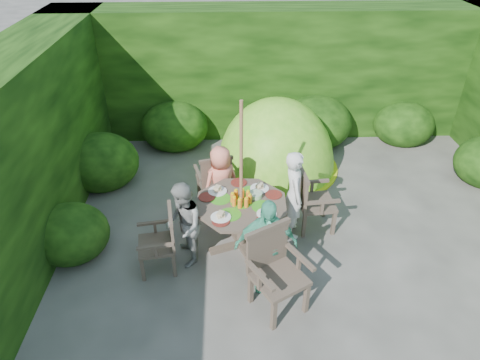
{
  "coord_description": "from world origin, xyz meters",
  "views": [
    {
      "loc": [
        -1.19,
        -4.37,
        4.09
      ],
      "look_at": [
        -1.01,
        0.64,
        0.85
      ],
      "focal_mm": 32.0,
      "sensor_mm": 36.0,
      "label": 1
    }
  ],
  "objects_px": {
    "garden_chair_right": "(311,199)",
    "dome_tent": "(275,167)",
    "garden_chair_back": "(215,179)",
    "child_left": "(184,225)",
    "child_front": "(266,246)",
    "parasol_pole": "(241,181)",
    "patio_table": "(241,210)",
    "child_right": "(294,195)",
    "child_back": "(221,182)",
    "garden_chair_left": "(162,240)",
    "garden_chair_front": "(275,269)"
  },
  "relations": [
    {
      "from": "patio_table",
      "to": "child_right",
      "type": "distance_m",
      "value": 0.8
    },
    {
      "from": "parasol_pole",
      "to": "child_right",
      "type": "height_order",
      "value": "parasol_pole"
    },
    {
      "from": "patio_table",
      "to": "child_back",
      "type": "relative_size",
      "value": 1.4
    },
    {
      "from": "child_left",
      "to": "dome_tent",
      "type": "bearing_deg",
      "value": 138.06
    },
    {
      "from": "garden_chair_left",
      "to": "child_back",
      "type": "distance_m",
      "value": 1.38
    },
    {
      "from": "garden_chair_front",
      "to": "child_back",
      "type": "height_order",
      "value": "child_back"
    },
    {
      "from": "child_right",
      "to": "child_back",
      "type": "xyz_separation_m",
      "value": [
        -1.02,
        0.49,
        -0.09
      ]
    },
    {
      "from": "garden_chair_right",
      "to": "child_back",
      "type": "height_order",
      "value": "child_back"
    },
    {
      "from": "child_front",
      "to": "garden_chair_left",
      "type": "bearing_deg",
      "value": 161.34
    },
    {
      "from": "patio_table",
      "to": "child_right",
      "type": "relative_size",
      "value": 1.22
    },
    {
      "from": "garden_chair_left",
      "to": "garden_chair_front",
      "type": "height_order",
      "value": "garden_chair_front"
    },
    {
      "from": "parasol_pole",
      "to": "garden_chair_front",
      "type": "bearing_deg",
      "value": -71.26
    },
    {
      "from": "garden_chair_front",
      "to": "child_left",
      "type": "xyz_separation_m",
      "value": [
        -1.1,
        0.77,
        0.06
      ]
    },
    {
      "from": "child_back",
      "to": "dome_tent",
      "type": "bearing_deg",
      "value": -155.41
    },
    {
      "from": "parasol_pole",
      "to": "child_left",
      "type": "height_order",
      "value": "parasol_pole"
    },
    {
      "from": "garden_chair_left",
      "to": "garden_chair_front",
      "type": "bearing_deg",
      "value": 56.07
    },
    {
      "from": "garden_chair_back",
      "to": "child_front",
      "type": "height_order",
      "value": "child_front"
    },
    {
      "from": "garden_chair_back",
      "to": "dome_tent",
      "type": "height_order",
      "value": "dome_tent"
    },
    {
      "from": "parasol_pole",
      "to": "garden_chair_right",
      "type": "relative_size",
      "value": 2.31
    },
    {
      "from": "garden_chair_right",
      "to": "dome_tent",
      "type": "distance_m",
      "value": 1.86
    },
    {
      "from": "parasol_pole",
      "to": "garden_chair_front",
      "type": "xyz_separation_m",
      "value": [
        0.35,
        -1.03,
        -0.56
      ]
    },
    {
      "from": "child_front",
      "to": "garden_chair_back",
      "type": "bearing_deg",
      "value": 106.94
    },
    {
      "from": "patio_table",
      "to": "child_left",
      "type": "distance_m",
      "value": 0.8
    },
    {
      "from": "child_right",
      "to": "garden_chair_back",
      "type": "bearing_deg",
      "value": 54.41
    },
    {
      "from": "patio_table",
      "to": "child_right",
      "type": "xyz_separation_m",
      "value": [
        0.75,
        0.27,
        0.04
      ]
    },
    {
      "from": "child_back",
      "to": "child_front",
      "type": "height_order",
      "value": "child_front"
    },
    {
      "from": "garden_chair_right",
      "to": "child_front",
      "type": "relative_size",
      "value": 0.73
    },
    {
      "from": "patio_table",
      "to": "child_left",
      "type": "bearing_deg",
      "value": -160.34
    },
    {
      "from": "garden_chair_back",
      "to": "child_front",
      "type": "xyz_separation_m",
      "value": [
        0.64,
        -1.79,
        0.18
      ]
    },
    {
      "from": "garden_chair_right",
      "to": "garden_chair_left",
      "type": "relative_size",
      "value": 1.1
    },
    {
      "from": "child_left",
      "to": "child_back",
      "type": "xyz_separation_m",
      "value": [
        0.49,
        1.02,
        -0.02
      ]
    },
    {
      "from": "child_left",
      "to": "dome_tent",
      "type": "xyz_separation_m",
      "value": [
        1.47,
        2.41,
        -0.6
      ]
    },
    {
      "from": "garden_chair_right",
      "to": "garden_chair_front",
      "type": "distance_m",
      "value": 1.57
    },
    {
      "from": "garden_chair_right",
      "to": "child_right",
      "type": "height_order",
      "value": "child_right"
    },
    {
      "from": "patio_table",
      "to": "garden_chair_left",
      "type": "distance_m",
      "value": 1.12
    },
    {
      "from": "garden_chair_right",
      "to": "dome_tent",
      "type": "relative_size",
      "value": 0.37
    },
    {
      "from": "garden_chair_right",
      "to": "dome_tent",
      "type": "height_order",
      "value": "dome_tent"
    },
    {
      "from": "garden_chair_back",
      "to": "parasol_pole",
      "type": "bearing_deg",
      "value": 94.49
    },
    {
      "from": "garden_chair_back",
      "to": "child_left",
      "type": "relative_size",
      "value": 0.73
    },
    {
      "from": "child_right",
      "to": "child_left",
      "type": "distance_m",
      "value": 1.6
    },
    {
      "from": "garden_chair_back",
      "to": "garden_chair_front",
      "type": "distance_m",
      "value": 2.19
    },
    {
      "from": "child_back",
      "to": "garden_chair_left",
      "type": "bearing_deg",
      "value": 25.93
    },
    {
      "from": "parasol_pole",
      "to": "patio_table",
      "type": "bearing_deg",
      "value": 32.39
    },
    {
      "from": "garden_chair_back",
      "to": "dome_tent",
      "type": "distance_m",
      "value": 1.63
    },
    {
      "from": "garden_chair_left",
      "to": "garden_chair_front",
      "type": "relative_size",
      "value": 0.85
    },
    {
      "from": "garden_chair_right",
      "to": "child_left",
      "type": "bearing_deg",
      "value": 104.85
    },
    {
      "from": "child_back",
      "to": "garden_chair_back",
      "type": "bearing_deg",
      "value": -99.38
    },
    {
      "from": "patio_table",
      "to": "parasol_pole",
      "type": "bearing_deg",
      "value": -147.61
    },
    {
      "from": "patio_table",
      "to": "parasol_pole",
      "type": "relative_size",
      "value": 0.75
    },
    {
      "from": "garden_chair_left",
      "to": "child_left",
      "type": "xyz_separation_m",
      "value": [
        0.28,
        0.12,
        0.14
      ]
    }
  ]
}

